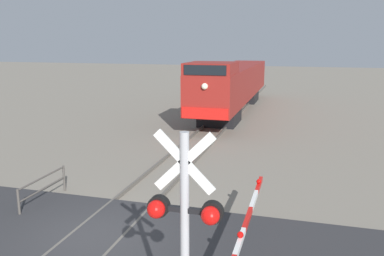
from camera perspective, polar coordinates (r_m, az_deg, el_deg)
ground_plane at (r=11.61m, az=-13.61°, el=-15.37°), size 160.00×160.00×0.00m
rail_track_left at (r=11.92m, az=-16.74°, el=-14.39°), size 0.08×80.00×0.15m
rail_track_right at (r=11.27m, az=-10.32°, el=-15.68°), size 0.08×80.00×0.15m
road_surface at (r=11.58m, az=-13.63°, el=-15.05°), size 36.00×4.98×0.15m
locomotive at (r=30.81m, az=5.89°, el=6.25°), size 2.79×18.84×4.12m
crossing_signal at (r=6.25m, az=-1.10°, el=-14.25°), size 1.18×0.33×4.06m
guard_railing at (r=14.29m, az=-20.45°, el=-7.76°), size 0.08×2.49×0.95m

